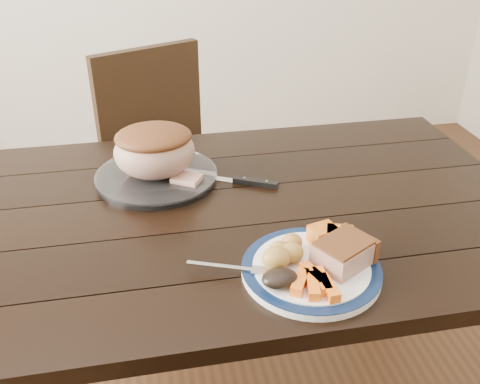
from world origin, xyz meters
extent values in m
cube|color=black|center=(0.00, 0.00, 0.73)|extent=(1.60, 0.90, 0.04)
cube|color=black|center=(0.72, 0.37, 0.35)|extent=(0.07, 0.07, 0.71)
cube|color=black|center=(-0.02, 0.65, 0.45)|extent=(0.56, 0.56, 0.04)
cube|color=black|center=(-0.10, 0.83, 0.70)|extent=(0.40, 0.21, 0.46)
cube|color=black|center=(0.07, 0.89, 0.21)|extent=(0.04, 0.04, 0.43)
cube|color=black|center=(0.22, 0.56, 0.21)|extent=(0.04, 0.04, 0.43)
cube|color=black|center=(-0.26, 0.74, 0.21)|extent=(0.04, 0.04, 0.43)
cube|color=black|center=(-0.11, 0.41, 0.21)|extent=(0.04, 0.04, 0.43)
cylinder|color=white|center=(0.18, -0.29, 0.76)|extent=(0.28, 0.28, 0.02)
torus|color=#0B1A39|center=(0.18, -0.29, 0.77)|extent=(0.28, 0.28, 0.02)
cylinder|color=white|center=(-0.11, 0.17, 0.76)|extent=(0.31, 0.31, 0.02)
cube|color=tan|center=(0.24, -0.29, 0.79)|extent=(0.14, 0.13, 0.05)
ellipsoid|color=gold|center=(0.15, -0.23, 0.79)|extent=(0.05, 0.04, 0.04)
ellipsoid|color=gold|center=(0.12, -0.25, 0.79)|extent=(0.05, 0.04, 0.04)
ellipsoid|color=gold|center=(0.10, -0.28, 0.79)|extent=(0.06, 0.05, 0.05)
ellipsoid|color=gold|center=(0.14, -0.26, 0.79)|extent=(0.05, 0.04, 0.04)
ellipsoid|color=gold|center=(0.11, -0.27, 0.79)|extent=(0.04, 0.03, 0.03)
cube|color=orange|center=(0.16, -0.33, 0.78)|extent=(0.04, 0.07, 0.02)
cube|color=orange|center=(0.13, -0.34, 0.78)|extent=(0.05, 0.07, 0.02)
cube|color=orange|center=(0.15, -0.36, 0.78)|extent=(0.04, 0.07, 0.02)
cube|color=orange|center=(0.18, -0.35, 0.78)|extent=(0.02, 0.07, 0.02)
cube|color=orange|center=(0.18, -0.37, 0.78)|extent=(0.03, 0.07, 0.02)
cube|color=orange|center=(0.25, -0.23, 0.79)|extent=(0.07, 0.06, 0.04)
cube|color=orange|center=(0.22, -0.21, 0.79)|extent=(0.06, 0.06, 0.04)
ellipsoid|color=black|center=(0.10, -0.33, 0.79)|extent=(0.07, 0.05, 0.03)
cube|color=silver|center=(0.00, -0.26, 0.77)|extent=(0.13, 0.06, 0.00)
cube|color=silver|center=(0.07, -0.29, 0.77)|extent=(0.05, 0.04, 0.00)
ellipsoid|color=tan|center=(-0.11, 0.17, 0.83)|extent=(0.21, 0.18, 0.14)
cube|color=tan|center=(-0.03, 0.11, 0.78)|extent=(0.09, 0.08, 0.02)
cube|color=silver|center=(0.00, 0.17, 0.75)|extent=(0.19, 0.11, 0.00)
cube|color=black|center=(0.14, 0.10, 0.76)|extent=(0.12, 0.07, 0.01)
camera|label=1|loc=(-0.13, -1.10, 1.43)|focal=40.00mm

